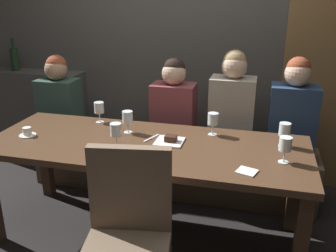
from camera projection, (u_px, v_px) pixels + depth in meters
name	position (u px, v px, depth m)	size (l,w,h in m)	color
ground	(148.00, 234.00, 2.82)	(9.00, 9.00, 0.00)	black
back_wall_tiled	(185.00, 16.00, 3.42)	(6.00, 0.12, 3.00)	#4C4944
back_counter	(36.00, 115.00, 3.97)	(1.10, 0.28, 0.95)	#413E3A
dining_table	(146.00, 155.00, 2.60)	(2.20, 0.84, 0.74)	#412B1C
banquette_bench	(170.00, 167.00, 3.38)	(2.50, 0.44, 0.45)	#4A3C2E
chair_near_side	(128.00, 230.00, 1.94)	(0.51, 0.51, 0.98)	#4C3321
diner_redhead	(59.00, 98.00, 3.41)	(0.36, 0.24, 0.74)	#2D473D
diner_bearded	(174.00, 106.00, 3.15)	(0.36, 0.24, 0.76)	brown
diner_far_end	(232.00, 105.00, 3.05)	(0.36, 0.24, 0.84)	#9E9384
diner_near_end	(293.00, 112.00, 2.91)	(0.36, 0.24, 0.81)	navy
wine_bottle_dark_red	(15.00, 59.00, 3.79)	(0.08, 0.08, 0.33)	black
wine_glass_far_right	(285.00, 145.00, 2.25)	(0.08, 0.08, 0.16)	silver
wine_glass_near_left	(128.00, 117.00, 2.72)	(0.08, 0.08, 0.16)	silver
wine_glass_end_left	(213.00, 119.00, 2.68)	(0.08, 0.08, 0.16)	silver
wine_glass_far_left	(116.00, 130.00, 2.47)	(0.08, 0.08, 0.16)	silver
wine_glass_center_front	(99.00, 109.00, 2.93)	(0.08, 0.08, 0.16)	silver
wine_glass_center_back	(285.00, 131.00, 2.48)	(0.08, 0.08, 0.16)	silver
espresso_cup	(27.00, 132.00, 2.69)	(0.12, 0.12, 0.06)	white
dessert_plate	(170.00, 140.00, 2.58)	(0.19, 0.19, 0.05)	white
fork_on_table	(151.00, 138.00, 2.65)	(0.02, 0.17, 0.01)	silver
folded_napkin	(247.00, 171.00, 2.16)	(0.11, 0.10, 0.01)	silver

